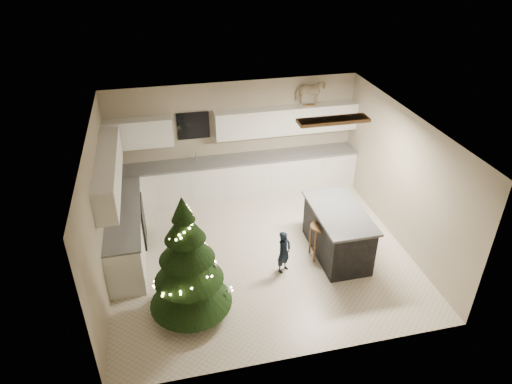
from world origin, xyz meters
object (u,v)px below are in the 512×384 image
at_px(bar_stool, 320,233).
at_px(toddler, 284,252).
at_px(christmas_tree, 188,268).
at_px(rocking_horse, 310,92).
at_px(island, 337,232).

height_order(bar_stool, toddler, toddler).
distance_m(christmas_tree, toddler, 1.90).
xyz_separation_m(bar_stool, rocking_horse, (0.60, 2.68, 1.76)).
height_order(island, bar_stool, island).
bearing_deg(bar_stool, rocking_horse, 77.33).
relative_size(island, toddler, 2.04).
xyz_separation_m(island, christmas_tree, (-2.84, -0.91, 0.42)).
relative_size(christmas_tree, toddler, 2.62).
height_order(island, rocking_horse, rocking_horse).
xyz_separation_m(bar_stool, christmas_tree, (-2.48, -0.87, 0.37)).
distance_m(toddler, rocking_horse, 3.73).
bearing_deg(island, rocking_horse, 84.72).
xyz_separation_m(island, toddler, (-1.12, -0.28, -0.06)).
xyz_separation_m(bar_stool, toddler, (-0.76, -0.24, -0.12)).
bearing_deg(toddler, christmas_tree, 164.35).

